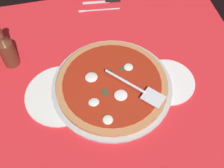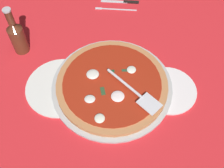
% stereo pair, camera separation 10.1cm
% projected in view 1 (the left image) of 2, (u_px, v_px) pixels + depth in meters
% --- Properties ---
extents(ground_plane, '(1.10, 1.10, 0.01)m').
position_uv_depth(ground_plane, '(113.00, 91.00, 1.02)').
color(ground_plane, red).
extents(pizza_pan, '(0.44, 0.44, 0.01)m').
position_uv_depth(pizza_pan, '(112.00, 87.00, 1.02)').
color(pizza_pan, '#AFB4B5').
rests_on(pizza_pan, ground_plane).
extents(dinner_plate_left, '(0.26, 0.26, 0.01)m').
position_uv_depth(dinner_plate_left, '(61.00, 95.00, 1.01)').
color(dinner_plate_left, white).
rests_on(dinner_plate_left, ground_plane).
extents(dinner_plate_right, '(0.20, 0.20, 0.01)m').
position_uv_depth(dinner_plate_right, '(167.00, 82.00, 1.04)').
color(dinner_plate_right, white).
rests_on(dinner_plate_right, ground_plane).
extents(pizza, '(0.41, 0.41, 0.03)m').
position_uv_depth(pizza, '(112.00, 84.00, 1.01)').
color(pizza, '#BC7A48').
rests_on(pizza, pizza_pan).
extents(pizza_server, '(0.18, 0.20, 0.01)m').
position_uv_depth(pizza_server, '(137.00, 88.00, 0.97)').
color(pizza_server, silver).
rests_on(pizza_server, pizza).
extents(place_setting_far, '(0.21, 0.14, 0.01)m').
position_uv_depth(place_setting_far, '(102.00, 6.00, 1.27)').
color(place_setting_far, white).
rests_on(place_setting_far, ground_plane).
extents(beer_bottle, '(0.06, 0.06, 0.21)m').
position_uv_depth(beer_bottle, '(6.00, 50.00, 1.02)').
color(beer_bottle, '#592C1B').
rests_on(beer_bottle, ground_plane).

